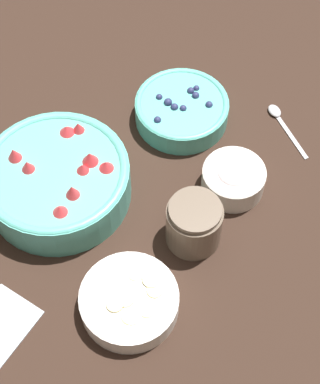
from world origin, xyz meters
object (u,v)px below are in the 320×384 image
object	(u,v)px
bowl_strawberries	(57,179)
bowl_bananas	(129,301)
bowl_blueberries	(182,109)
bowl_cream	(234,177)
jar_chocolate	(194,224)

from	to	relation	value
bowl_strawberries	bowl_bananas	bearing A→B (deg)	60.44
bowl_blueberries	bowl_cream	size ratio (longest dim) A/B	1.59
bowl_strawberries	jar_chocolate	bearing A→B (deg)	98.83
bowl_blueberries	bowl_bananas	xyz separation A→B (m)	(0.38, 0.11, -0.00)
bowl_strawberries	jar_chocolate	xyz separation A→B (m)	(-0.04, 0.25, -0.00)
bowl_bananas	jar_chocolate	bearing A→B (deg)	170.25
bowl_bananas	jar_chocolate	size ratio (longest dim) A/B	1.67
bowl_strawberries	jar_chocolate	world-z (taller)	bowl_strawberries
bowl_blueberries	bowl_cream	xyz separation A→B (m)	(0.09, 0.15, 0.00)
bowl_bananas	bowl_cream	xyz separation A→B (m)	(-0.29, 0.04, 0.01)
jar_chocolate	bowl_cream	bearing A→B (deg)	173.76
bowl_blueberries	jar_chocolate	distance (m)	0.26
jar_chocolate	bowl_blueberries	bearing A→B (deg)	-147.19
bowl_bananas	jar_chocolate	distance (m)	0.17
bowl_strawberries	bowl_bananas	world-z (taller)	bowl_strawberries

